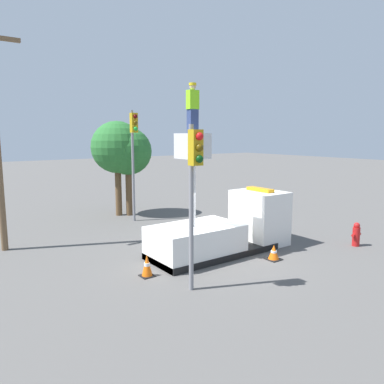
{
  "coord_description": "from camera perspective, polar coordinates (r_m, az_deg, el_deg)",
  "views": [
    {
      "loc": [
        -8.93,
        -10.92,
        4.6
      ],
      "look_at": [
        -1.83,
        -1.14,
        2.75
      ],
      "focal_mm": 35.0,
      "sensor_mm": 36.0,
      "label": 1
    }
  ],
  "objects": [
    {
      "name": "ground_plane",
      "position": [
        14.83,
        3.18,
        -9.37
      ],
      "size": [
        120.0,
        120.0,
        0.0
      ],
      "primitive_type": "plane",
      "color": "#565451"
    },
    {
      "name": "bucket_truck",
      "position": [
        14.94,
        4.95,
        -5.59
      ],
      "size": [
        5.94,
        2.17,
        4.65
      ],
      "color": "black",
      "rests_on": "ground"
    },
    {
      "name": "worker",
      "position": [
        13.54,
        0.1,
        12.66
      ],
      "size": [
        0.4,
        0.26,
        1.75
      ],
      "color": "navy",
      "rests_on": "bucket_truck"
    },
    {
      "name": "traffic_light_pole",
      "position": [
        10.6,
        0.34,
        2.61
      ],
      "size": [
        0.34,
        0.57,
        4.9
      ],
      "color": "gray",
      "rests_on": "ground"
    },
    {
      "name": "traffic_light_across",
      "position": [
        19.89,
        -8.88,
        7.26
      ],
      "size": [
        0.34,
        0.57,
        5.86
      ],
      "color": "gray",
      "rests_on": "ground"
    },
    {
      "name": "fire_hydrant",
      "position": [
        17.1,
        23.74,
        -5.95
      ],
      "size": [
        0.54,
        0.3,
        1.0
      ],
      "color": "red",
      "rests_on": "ground"
    },
    {
      "name": "traffic_cone_rear",
      "position": [
        12.56,
        -6.88,
        -11.12
      ],
      "size": [
        0.44,
        0.44,
        0.74
      ],
      "color": "black",
      "rests_on": "ground"
    },
    {
      "name": "traffic_cone_curbside",
      "position": [
        14.39,
        12.35,
        -9.03
      ],
      "size": [
        0.51,
        0.51,
        0.56
      ],
      "color": "black",
      "rests_on": "ground"
    },
    {
      "name": "tree_left_bg",
      "position": [
        21.59,
        -11.33,
        6.62
      ],
      "size": [
        2.93,
        2.93,
        5.37
      ],
      "color": "brown",
      "rests_on": "ground"
    },
    {
      "name": "tree_right_bg",
      "position": [
        21.54,
        -9.74,
        6.03
      ],
      "size": [
        2.68,
        2.68,
        5.02
      ],
      "color": "brown",
      "rests_on": "ground"
    }
  ]
}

